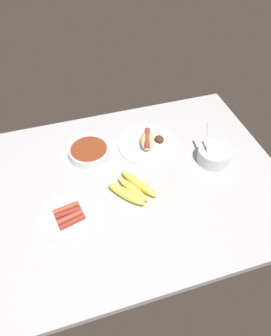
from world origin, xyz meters
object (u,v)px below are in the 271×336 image
bowl_chili (89,152)px  bowl_coleslaw (214,155)px  banana_bunch (133,189)px  plate_sausages (69,217)px  plate_hotdog_assembled (148,143)px

bowl_chili → bowl_coleslaw: bearing=160.0°
banana_bunch → plate_sausages: banana_bunch is taller
bowl_coleslaw → bowl_chili: (48.87, -17.78, -1.13)cm
banana_bunch → plate_hotdog_assembled: bearing=-120.6°
plate_hotdog_assembled → plate_sausages: bearing=35.6°
bowl_coleslaw → plate_hotdog_assembled: size_ratio=0.61×
plate_sausages → banana_bunch: bearing=-169.6°
bowl_chili → plate_hotdog_assembled: size_ratio=0.67×
bowl_chili → banana_bunch: bearing=116.3°
plate_hotdog_assembled → plate_sausages: (38.58, 27.62, -0.74)cm
banana_bunch → plate_hotdog_assembled: 26.76cm
bowl_coleslaw → plate_sausages: (61.86, 11.02, -2.57)cm
bowl_coleslaw → plate_hotdog_assembled: 28.65cm
banana_bunch → plate_hotdog_assembled: (-13.63, -23.03, -0.21)cm
banana_bunch → plate_sausages: (24.95, 4.59, -0.95)cm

